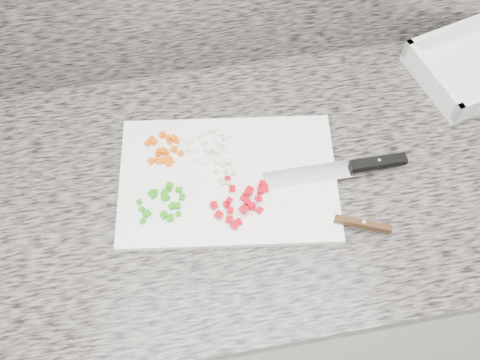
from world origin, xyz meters
name	(u,v)px	position (x,y,z in m)	size (l,w,h in m)	color
cabinet	(246,262)	(0.00, 1.44, 0.43)	(3.92, 0.62, 0.86)	silver
countertop	(249,184)	(0.00, 1.44, 0.88)	(3.96, 0.64, 0.04)	#625D56
cutting_board	(228,179)	(-0.04, 1.44, 0.91)	(0.42, 0.28, 0.01)	white
carrot_pile	(164,150)	(-0.15, 1.52, 0.92)	(0.08, 0.08, 0.02)	#EA5D05
onion_pile	(210,146)	(-0.06, 1.52, 0.92)	(0.09, 0.09, 0.02)	white
green_pepper_pile	(164,202)	(-0.17, 1.41, 0.92)	(0.09, 0.08, 0.01)	#20920D
red_pepper_pile	(242,202)	(-0.02, 1.38, 0.92)	(0.12, 0.11, 0.02)	#C10211
garlic_pile	(225,174)	(-0.04, 1.45, 0.92)	(0.04, 0.06, 0.01)	beige
chef_knife	(354,167)	(0.20, 1.42, 0.92)	(0.28, 0.04, 0.02)	silver
paring_knife	(348,222)	(0.16, 1.31, 0.92)	(0.20, 0.09, 0.02)	silver
tray	(480,65)	(0.55, 1.62, 0.92)	(0.32, 0.26, 0.06)	white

